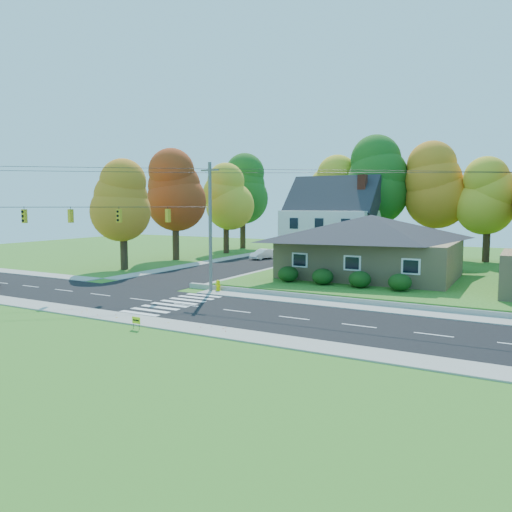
# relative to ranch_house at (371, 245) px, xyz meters

# --- Properties ---
(ground) EXTENTS (120.00, 120.00, 0.00)m
(ground) POSITION_rel_ranch_house_xyz_m (-8.00, -16.00, -3.27)
(ground) COLOR #3D7923
(road_main) EXTENTS (90.00, 8.00, 0.02)m
(road_main) POSITION_rel_ranch_house_xyz_m (-8.00, -16.00, -3.26)
(road_main) COLOR black
(road_main) RESTS_ON ground
(road_cross) EXTENTS (8.00, 44.00, 0.02)m
(road_cross) POSITION_rel_ranch_house_xyz_m (-16.00, 10.00, -3.25)
(road_cross) COLOR black
(road_cross) RESTS_ON ground
(sidewalk_north) EXTENTS (90.00, 2.00, 0.08)m
(sidewalk_north) POSITION_rel_ranch_house_xyz_m (-8.00, -11.00, -3.23)
(sidewalk_north) COLOR #9C9A90
(sidewalk_north) RESTS_ON ground
(sidewalk_south) EXTENTS (90.00, 2.00, 0.08)m
(sidewalk_south) POSITION_rel_ranch_house_xyz_m (-8.00, -21.00, -3.23)
(sidewalk_south) COLOR #9C9A90
(sidewalk_south) RESTS_ON ground
(lawn) EXTENTS (30.00, 30.00, 0.50)m
(lawn) POSITION_rel_ranch_house_xyz_m (5.00, 5.00, -3.02)
(lawn) COLOR #3D7923
(lawn) RESTS_ON ground
(ranch_house) EXTENTS (14.60, 10.60, 5.40)m
(ranch_house) POSITION_rel_ranch_house_xyz_m (0.00, 0.00, 0.00)
(ranch_house) COLOR tan
(ranch_house) RESTS_ON lawn
(colonial_house) EXTENTS (10.40, 8.40, 9.60)m
(colonial_house) POSITION_rel_ranch_house_xyz_m (-7.96, 12.00, 1.32)
(colonial_house) COLOR silver
(colonial_house) RESTS_ON lawn
(hedge_row) EXTENTS (10.70, 1.70, 1.27)m
(hedge_row) POSITION_rel_ranch_house_xyz_m (-0.50, -6.20, -2.13)
(hedge_row) COLOR #163A10
(hedge_row) RESTS_ON lawn
(traffic_infrastructure) EXTENTS (38.10, 10.66, 10.00)m
(traffic_infrastructure) POSITION_rel_ranch_house_xyz_m (-8.15, -14.65, 1.88)
(traffic_infrastructure) COLOR #666059
(traffic_infrastructure) RESTS_ON ground
(tree_lot_0) EXTENTS (6.72, 6.72, 12.51)m
(tree_lot_0) POSITION_rel_ranch_house_xyz_m (-10.00, 18.00, 5.04)
(tree_lot_0) COLOR #3F2A19
(tree_lot_0) RESTS_ON lawn
(tree_lot_1) EXTENTS (7.84, 7.84, 14.60)m
(tree_lot_1) POSITION_rel_ranch_house_xyz_m (-4.00, 17.00, 6.35)
(tree_lot_1) COLOR #3F2A19
(tree_lot_1) RESTS_ON lawn
(tree_lot_2) EXTENTS (7.28, 7.28, 13.56)m
(tree_lot_2) POSITION_rel_ranch_house_xyz_m (2.00, 18.00, 5.70)
(tree_lot_2) COLOR #3F2A19
(tree_lot_2) RESTS_ON lawn
(tree_lot_3) EXTENTS (6.16, 6.16, 11.47)m
(tree_lot_3) POSITION_rel_ranch_house_xyz_m (8.00, 17.00, 4.39)
(tree_lot_3) COLOR #3F2A19
(tree_lot_3) RESTS_ON lawn
(tree_west_0) EXTENTS (6.16, 6.16, 11.47)m
(tree_west_0) POSITION_rel_ranch_house_xyz_m (-25.00, -4.00, 3.89)
(tree_west_0) COLOR #3F2A19
(tree_west_0) RESTS_ON ground
(tree_west_1) EXTENTS (7.28, 7.28, 13.56)m
(tree_west_1) POSITION_rel_ranch_house_xyz_m (-26.00, 6.00, 5.20)
(tree_west_1) COLOR #3F2A19
(tree_west_1) RESTS_ON ground
(tree_west_2) EXTENTS (6.72, 6.72, 12.51)m
(tree_west_2) POSITION_rel_ranch_house_xyz_m (-25.00, 16.00, 4.54)
(tree_west_2) COLOR #3F2A19
(tree_west_2) RESTS_ON ground
(tree_west_3) EXTENTS (7.84, 7.84, 14.60)m
(tree_west_3) POSITION_rel_ranch_house_xyz_m (-27.00, 24.00, 5.85)
(tree_west_3) COLOR #3F2A19
(tree_west_3) RESTS_ON ground
(white_car) EXTENTS (2.01, 3.95, 1.24)m
(white_car) POSITION_rel_ranch_house_xyz_m (-16.93, 11.71, -2.63)
(white_car) COLOR white
(white_car) RESTS_ON road_cross
(fire_hydrant) EXTENTS (0.53, 0.41, 0.93)m
(fire_hydrant) POSITION_rel_ranch_house_xyz_m (-9.03, -10.49, -2.82)
(fire_hydrant) COLOR #DCCF00
(fire_hydrant) RESTS_ON ground
(yard_sign) EXTENTS (0.56, 0.04, 0.70)m
(yard_sign) POSITION_rel_ranch_house_xyz_m (-6.41, -22.62, -2.77)
(yard_sign) COLOR black
(yard_sign) RESTS_ON ground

